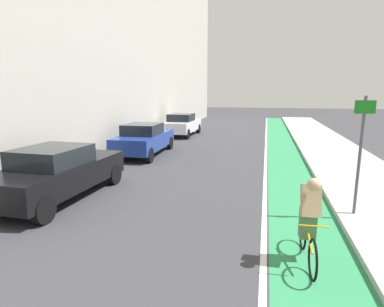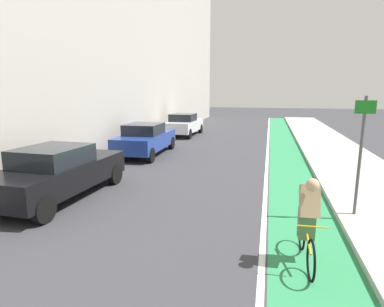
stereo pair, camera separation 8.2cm
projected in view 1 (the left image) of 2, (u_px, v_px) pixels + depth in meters
ground_plane at (210, 157)px, 14.84m from camera, size 94.63×94.63×0.00m
bike_lane_paint at (284, 152)px, 15.97m from camera, size 1.60×43.02×0.00m
lane_divider_stripe at (266, 151)px, 16.17m from camera, size 0.12×43.02×0.00m
sidewalk_right at (335, 153)px, 15.42m from camera, size 3.18×43.02×0.14m
building_facade_left at (107, 20)px, 16.78m from camera, size 4.15×43.02×13.59m
parked_sedan_black at (58, 172)px, 8.92m from camera, size 1.97×4.47×1.53m
parked_sedan_blue at (144, 139)px, 15.18m from camera, size 1.97×4.56×1.53m
parked_sedan_white at (182, 124)px, 21.88m from camera, size 1.90×4.28×1.53m
cyclist_mid at (309, 220)px, 5.53m from camera, size 0.48×1.74×1.62m
street_sign_post at (361, 146)px, 7.26m from camera, size 0.44×0.07×2.80m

